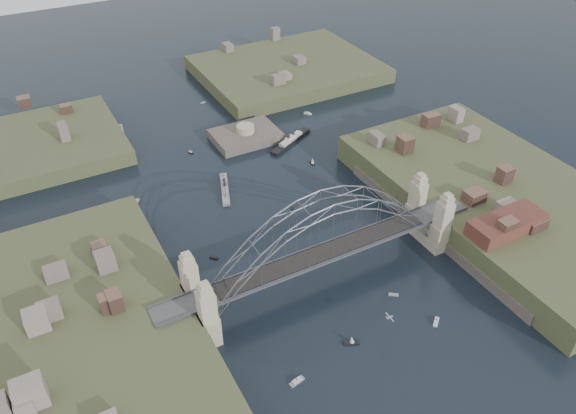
# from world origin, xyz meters

# --- Properties ---
(ground) EXTENTS (500.00, 500.00, 0.00)m
(ground) POSITION_xyz_m (0.00, 0.00, 0.00)
(ground) COLOR black
(ground) RESTS_ON ground
(bridge) EXTENTS (84.00, 13.80, 24.60)m
(bridge) POSITION_xyz_m (0.00, 0.00, 12.32)
(bridge) COLOR #49494B
(bridge) RESTS_ON ground
(shore_west) EXTENTS (50.50, 90.00, 12.00)m
(shore_west) POSITION_xyz_m (-57.32, 0.00, 1.97)
(shore_west) COLOR #404728
(shore_west) RESTS_ON ground
(shore_east) EXTENTS (50.50, 90.00, 12.00)m
(shore_east) POSITION_xyz_m (57.32, 0.00, 1.97)
(shore_east) COLOR #404728
(shore_east) RESTS_ON ground
(headland_nw) EXTENTS (60.00, 45.00, 9.00)m
(headland_nw) POSITION_xyz_m (-55.00, 95.00, 0.50)
(headland_nw) COLOR #404728
(headland_nw) RESTS_ON ground
(headland_ne) EXTENTS (70.00, 55.00, 9.50)m
(headland_ne) POSITION_xyz_m (50.00, 110.00, 0.75)
(headland_ne) COLOR #404728
(headland_ne) RESTS_ON ground
(fort_island) EXTENTS (22.00, 16.00, 9.40)m
(fort_island) POSITION_xyz_m (12.00, 70.00, -0.34)
(fort_island) COLOR #4D443C
(fort_island) RESTS_ON ground
(wharf_shed) EXTENTS (20.00, 8.00, 4.00)m
(wharf_shed) POSITION_xyz_m (44.00, -14.00, 10.00)
(wharf_shed) COLOR #592D26
(wharf_shed) RESTS_ON shore_east
(finger_pier) EXTENTS (4.00, 22.00, 1.40)m
(finger_pier) POSITION_xyz_m (39.00, -28.00, 0.70)
(finger_pier) COLOR #49494B
(finger_pier) RESTS_ON ground
(naval_cruiser_near) EXTENTS (7.38, 15.66, 4.76)m
(naval_cruiser_near) POSITION_xyz_m (-6.29, 45.78, 0.74)
(naval_cruiser_near) COLOR gray
(naval_cruiser_near) RESTS_ON ground
(naval_cruiser_far) EXTENTS (4.50, 16.19, 5.41)m
(naval_cruiser_far) POSITION_xyz_m (-24.96, 91.47, 0.84)
(naval_cruiser_far) COLOR gray
(naval_cruiser_far) RESTS_ON ground
(ocean_liner) EXTENTS (19.15, 11.75, 4.95)m
(ocean_liner) POSITION_xyz_m (24.48, 60.83, 0.77)
(ocean_liner) COLOR black
(ocean_liner) RESTS_ON ground
(aeroplane) EXTENTS (1.47, 2.80, 0.41)m
(aeroplane) POSITION_xyz_m (2.72, -21.86, 6.06)
(aeroplane) COLOR silver
(small_boat_a) EXTENTS (1.97, 2.22, 0.45)m
(small_boat_a) POSITION_xyz_m (-20.70, 19.58, 0.15)
(small_boat_a) COLOR silver
(small_boat_a) RESTS_ON ground
(small_boat_b) EXTENTS (1.57, 1.86, 0.45)m
(small_boat_b) POSITION_xyz_m (7.17, 28.41, 0.15)
(small_boat_b) COLOR silver
(small_boat_b) RESTS_ON ground
(small_boat_c) EXTENTS (3.56, 2.35, 2.38)m
(small_boat_c) POSITION_xyz_m (-5.04, -19.82, 0.69)
(small_boat_c) COLOR silver
(small_boat_c) RESTS_ON ground
(small_boat_d) EXTENTS (1.08, 2.43, 2.38)m
(small_boat_d) POSITION_xyz_m (24.16, 45.97, 0.87)
(small_boat_d) COLOR silver
(small_boat_d) RESTS_ON ground
(small_boat_e) EXTENTS (3.03, 3.60, 0.45)m
(small_boat_e) POSITION_xyz_m (-31.42, 52.33, 0.15)
(small_boat_e) COLOR silver
(small_boat_e) RESTS_ON ground
(small_boat_f) EXTENTS (1.36, 1.92, 2.38)m
(small_boat_f) POSITION_xyz_m (-4.87, 50.51, 0.98)
(small_boat_f) COLOR silver
(small_boat_f) RESTS_ON ground
(small_boat_g) EXTENTS (2.85, 2.59, 1.43)m
(small_boat_g) POSITION_xyz_m (14.92, -24.09, 0.28)
(small_boat_g) COLOR silver
(small_boat_g) RESTS_ON ground
(small_boat_h) EXTENTS (1.52, 1.99, 1.43)m
(small_boat_h) POSITION_xyz_m (-7.74, 70.85, 0.29)
(small_boat_h) COLOR silver
(small_boat_h) RESTS_ON ground
(small_boat_i) EXTENTS (2.38, 0.94, 1.43)m
(small_boat_i) POSITION_xyz_m (32.89, 17.20, 0.29)
(small_boat_i) COLOR silver
(small_boat_i) RESTS_ON ground
(small_boat_j) EXTENTS (3.53, 1.72, 1.43)m
(small_boat_j) POSITION_xyz_m (-20.22, -22.75, 0.28)
(small_boat_j) COLOR silver
(small_boat_j) RESTS_ON ground
(small_boat_k) EXTENTS (2.12, 1.08, 0.45)m
(small_boat_k) POSITION_xyz_m (9.34, 102.86, 0.15)
(small_boat_k) COLOR silver
(small_boat_k) RESTS_ON ground
(small_boat_l) EXTENTS (1.08, 2.56, 2.38)m
(small_boat_l) POSITION_xyz_m (-34.42, 25.98, 0.84)
(small_boat_l) COLOR silver
(small_boat_l) RESTS_ON ground
(small_boat_m) EXTENTS (2.36, 2.03, 0.45)m
(small_boat_m) POSITION_xyz_m (11.63, -12.78, 0.15)
(small_boat_m) COLOR silver
(small_boat_m) RESTS_ON ground
(small_boat_n) EXTENTS (2.53, 2.96, 1.43)m
(small_boat_n) POSITION_xyz_m (39.94, 75.99, 0.28)
(small_boat_n) COLOR silver
(small_boat_n) RESTS_ON ground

